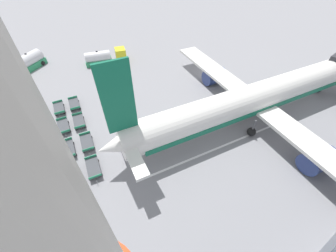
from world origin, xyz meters
The scene contains 13 objects.
ground_plane centered at (0.00, 0.00, 0.00)m, with size 500.00×500.00×0.00m, color gray.
airplane centered at (14.13, -1.63, 3.57)m, with size 40.09×48.18×13.56m.
fuel_tanker_primary centered at (-15.17, -15.18, 1.23)m, with size 4.79×8.82×2.88m.
fuel_tanker_secondary centered at (-20.78, -29.66, 1.36)m, with size 7.76×9.17×3.19m.
baggage_dolly_row_near_col_a centered at (-3.79, -27.10, 0.48)m, with size 3.94×1.85×0.92m.
baggage_dolly_row_near_col_b centered at (0.86, -27.52, 0.48)m, with size 3.94×1.82×0.92m.
baggage_dolly_row_near_col_c centered at (5.60, -28.00, 0.48)m, with size 3.94×1.86×0.92m.
baggage_dolly_row_near_col_d centered at (10.08, -28.76, 0.48)m, with size 3.95×1.88×0.92m.
baggage_dolly_row_mid_a_col_a centered at (-3.57, -24.77, 0.48)m, with size 3.95×1.90×0.92m.
baggage_dolly_row_mid_a_col_b centered at (1.05, -25.34, 0.48)m, with size 3.95×1.93×0.92m.
baggage_dolly_row_mid_a_col_c centered at (5.79, -25.63, 0.48)m, with size 3.95×1.93×0.92m.
baggage_dolly_row_mid_a_col_d centered at (10.21, -26.24, 0.48)m, with size 3.95×1.93×0.92m.
stand_guidance_stripe centered at (15.82, -11.95, 0.00)m, with size 3.05×21.59×0.01m.
Camera 1 is at (26.99, -26.50, 21.28)m, focal length 22.00 mm.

